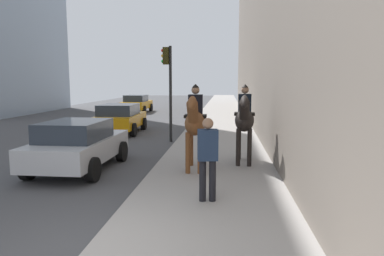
# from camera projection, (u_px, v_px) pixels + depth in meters

# --- Properties ---
(mounted_horse_near) EXTENTS (2.15, 0.60, 2.36)m
(mounted_horse_near) POSITION_uv_depth(u_px,v_px,m) (195.00, 122.00, 9.64)
(mounted_horse_near) COLOR brown
(mounted_horse_near) RESTS_ON sidewalk_slab
(mounted_horse_far) EXTENTS (2.15, 0.65, 2.34)m
(mounted_horse_far) POSITION_uv_depth(u_px,v_px,m) (244.00, 119.00, 10.46)
(mounted_horse_far) COLOR black
(mounted_horse_far) RESTS_ON sidewalk_slab
(pedestrian_greeting) EXTENTS (0.31, 0.43, 1.70)m
(pedestrian_greeting) POSITION_uv_depth(u_px,v_px,m) (208.00, 154.00, 7.14)
(pedestrian_greeting) COLOR black
(pedestrian_greeting) RESTS_ON sidewalk_slab
(car_near_lane) EXTENTS (4.02, 2.04, 1.44)m
(car_near_lane) POSITION_uv_depth(u_px,v_px,m) (137.00, 103.00, 29.34)
(car_near_lane) COLOR orange
(car_near_lane) RESTS_ON ground
(car_mid_lane) EXTENTS (3.88, 2.03, 1.44)m
(car_mid_lane) POSITION_uv_depth(u_px,v_px,m) (78.00, 144.00, 10.18)
(car_mid_lane) COLOR #B7BABF
(car_mid_lane) RESTS_ON ground
(car_far_lane) EXTENTS (3.96, 2.15, 1.44)m
(car_far_lane) POSITION_uv_depth(u_px,v_px,m) (120.00, 118.00, 17.57)
(car_far_lane) COLOR orange
(car_far_lane) RESTS_ON ground
(traffic_light_near_curb) EXTENTS (0.20, 0.44, 3.98)m
(traffic_light_near_curb) POSITION_uv_depth(u_px,v_px,m) (168.00, 78.00, 14.77)
(traffic_light_near_curb) COLOR black
(traffic_light_near_curb) RESTS_ON ground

